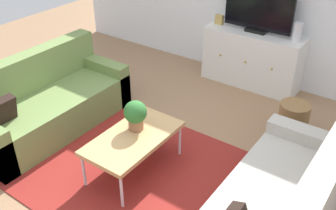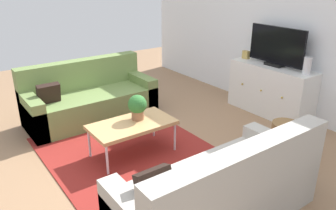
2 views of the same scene
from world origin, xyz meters
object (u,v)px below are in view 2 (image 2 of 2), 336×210
Objects in this scene: coffee_table at (132,125)px; mantel_clock at (246,55)px; potted_plant at (137,106)px; tv_console at (270,90)px; wicker_basket at (285,139)px; couch_left_side at (88,100)px; flat_screen_tv at (276,47)px; glass_vase at (307,66)px; couch_right_side at (223,196)px.

mantel_clock is (-0.40, 2.40, 0.45)m from coffee_table.
tv_console reaches higher than potted_plant.
mantel_clock reaches higher than coffee_table.
coffee_table is 1.87m from wicker_basket.
potted_plant is at bearing 4.12° from couch_left_side.
tv_console is (0.20, 2.28, -0.21)m from potted_plant.
flat_screen_tv is (0.15, 2.42, 0.67)m from coffee_table.
couch_left_side is at bearing -130.88° from glass_vase.
glass_vase reaches higher than coffee_table.
flat_screen_tv is at bearing 57.87° from couch_left_side.
tv_console is (1.50, 2.37, 0.10)m from couch_left_side.
wicker_basket is (0.38, -0.89, -0.69)m from glass_vase.
couch_right_side is 1.60m from potted_plant.
flat_screen_tv reaches higher than couch_left_side.
glass_vase is (0.75, 2.28, 0.30)m from potted_plant.
glass_vase is at bearing 49.12° from couch_left_side.
tv_console is 5.56× the size of glass_vase.
tv_console reaches higher than coffee_table.
couch_right_side is at bearing 0.00° from couch_left_side.
potted_plant is 2.36m from flat_screen_tv.
couch_left_side is 1.00× the size of couch_right_side.
flat_screen_tv is at bearing 84.95° from potted_plant.
potted_plant is at bearing -95.05° from flat_screen_tv.
flat_screen_tv is 7.20× the size of mantel_clock.
flat_screen_tv is at bearing 135.85° from wicker_basket.
wicker_basket is (1.08, 1.51, -0.18)m from coffee_table.
mantel_clock is (-1.10, 0.00, -0.06)m from glass_vase.
flat_screen_tv is 2.27× the size of wicker_basket.
glass_vase is 1.19m from wicker_basket.
coffee_table is 0.24m from potted_plant.
potted_plant is 2.39× the size of mantel_clock.
couch_left_side is 1.34m from potted_plant.
glass_vase is (0.55, -0.02, -0.17)m from flat_screen_tv.
coffee_table is at bearing -93.51° from tv_console.
couch_right_side is at bearing -60.05° from tv_console.
mantel_clock is (-0.55, 0.00, 0.45)m from tv_console.
mantel_clock is at bearing 180.00° from tv_console.
couch_right_side is at bearing -73.76° from wicker_basket.
coffee_table is 2.55m from glass_vase.
flat_screen_tv is (1.50, 2.39, 0.78)m from couch_left_side.
couch_left_side is 2.87m from couch_right_side.
couch_left_side is at bearing 180.00° from couch_right_side.
couch_left_side is 2.81m from tv_console.
couch_right_side is (2.87, 0.00, 0.00)m from couch_left_side.
couch_left_side is at bearing -175.88° from potted_plant.
flat_screen_tv is at bearing 119.74° from couch_right_side.
coffee_table is 3.23× the size of potted_plant.
couch_right_side reaches higher than potted_plant.
mantel_clock is at bearing 128.95° from couch_right_side.
wicker_basket is (1.49, -0.89, -0.63)m from mantel_clock.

